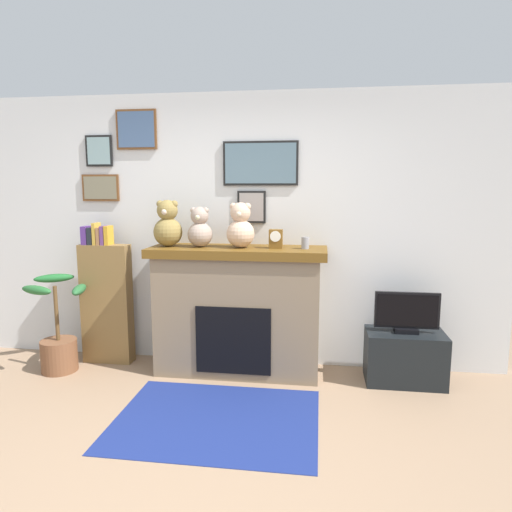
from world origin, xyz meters
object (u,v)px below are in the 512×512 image
at_px(fireplace, 238,310).
at_px(teddy_bear_grey, 240,227).
at_px(tv_stand, 405,357).
at_px(candle_jar, 305,243).
at_px(bookshelf, 106,300).
at_px(potted_plant, 59,341).
at_px(teddy_bear_brown, 200,229).
at_px(mantel_clock, 276,239).
at_px(teddy_bear_cream, 168,226).
at_px(television, 407,313).

bearing_deg(fireplace, teddy_bear_grey, -32.25).
height_order(tv_stand, candle_jar, candle_jar).
relative_size(bookshelf, potted_plant, 1.54).
distance_m(teddy_bear_brown, teddy_bear_grey, 0.38).
distance_m(fireplace, bookshelf, 1.33).
distance_m(potted_plant, mantel_clock, 2.25).
height_order(candle_jar, teddy_bear_grey, teddy_bear_grey).
xyz_separation_m(bookshelf, potted_plant, (-0.35, -0.29, -0.33)).
bearing_deg(bookshelf, teddy_bear_grey, -3.23).
bearing_deg(teddy_bear_cream, teddy_bear_grey, 0.00).
relative_size(bookshelf, mantel_clock, 8.18).
height_order(fireplace, tv_stand, fireplace).
distance_m(bookshelf, mantel_clock, 1.79).
height_order(potted_plant, teddy_bear_grey, teddy_bear_grey).
height_order(fireplace, potted_plant, fireplace).
height_order(bookshelf, teddy_bear_brown, teddy_bear_brown).
xyz_separation_m(potted_plant, candle_jar, (2.28, 0.22, 0.94)).
bearing_deg(bookshelf, candle_jar, -2.24).
relative_size(television, teddy_bear_grey, 1.35).
bearing_deg(potted_plant, teddy_bear_grey, 7.25).
height_order(candle_jar, mantel_clock, mantel_clock).
bearing_deg(bookshelf, potted_plant, -139.85).
bearing_deg(teddy_bear_cream, tv_stand, -0.63).
distance_m(television, teddy_bear_brown, 1.98).
relative_size(fireplace, bookshelf, 1.16).
height_order(tv_stand, teddy_bear_brown, teddy_bear_brown).
bearing_deg(television, bookshelf, 177.95).
bearing_deg(tv_stand, teddy_bear_brown, 179.27).
bearing_deg(teddy_bear_grey, potted_plant, -172.75).
relative_size(teddy_bear_brown, teddy_bear_grey, 0.90).
distance_m(television, teddy_bear_grey, 1.65).
distance_m(fireplace, teddy_bear_grey, 0.77).
xyz_separation_m(candle_jar, mantel_clock, (-0.26, -0.00, 0.03)).
bearing_deg(potted_plant, mantel_clock, 6.08).
relative_size(candle_jar, mantel_clock, 0.63).
bearing_deg(teddy_bear_brown, teddy_bear_cream, -179.99).
xyz_separation_m(potted_plant, teddy_bear_brown, (1.32, 0.22, 1.05)).
distance_m(candle_jar, teddy_bear_grey, 0.60).
bearing_deg(candle_jar, teddy_bear_brown, -179.97).
bearing_deg(fireplace, candle_jar, -1.66).
height_order(television, mantel_clock, mantel_clock).
height_order(mantel_clock, teddy_bear_grey, teddy_bear_grey).
xyz_separation_m(bookshelf, teddy_bear_grey, (1.35, -0.08, 0.73)).
distance_m(potted_plant, television, 3.20).
distance_m(potted_plant, teddy_bear_cream, 1.50).
height_order(bookshelf, teddy_bear_grey, teddy_bear_grey).
bearing_deg(candle_jar, bookshelf, 177.76).
relative_size(tv_stand, candle_jar, 6.39).
bearing_deg(bookshelf, teddy_bear_cream, -6.46).
relative_size(tv_stand, mantel_clock, 3.99).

